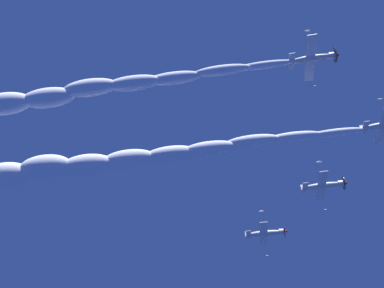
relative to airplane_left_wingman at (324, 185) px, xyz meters
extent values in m
ellipsoid|color=silver|center=(-12.32, -5.24, -0.59)|extent=(3.42, 6.51, 1.50)
cube|color=white|center=(-12.32, -5.05, -0.74)|extent=(7.63, 3.73, 3.32)
ellipsoid|color=silver|center=(-15.79, -3.81, 0.80)|extent=(0.58, 0.93, 0.33)
cube|color=white|center=(-11.40, -2.58, -0.64)|extent=(2.87, 1.70, 1.24)
cube|color=silver|center=(-11.19, -2.56, -0.19)|extent=(0.84, 1.21, 1.06)
ellipsoid|color=silver|center=(0.07, 0.23, -0.01)|extent=(3.37, 6.51, 1.36)
cylinder|color=white|center=(-0.87, -2.56, 0.02)|extent=(1.54, 1.26, 1.34)
cone|color=red|center=(-1.08, -3.16, 0.02)|extent=(0.82, 0.85, 0.64)
cylinder|color=#3F3F47|center=(-1.03, -3.02, 0.02)|extent=(2.78, 0.99, 2.93)
cube|color=white|center=(0.08, 0.43, -0.16)|extent=(7.59, 3.72, 3.35)
ellipsoid|color=silver|center=(3.55, -0.76, -1.73)|extent=(0.57, 0.93, 0.31)
ellipsoid|color=silver|center=(-3.40, 1.63, 1.42)|extent=(0.57, 0.93, 0.31)
cube|color=white|center=(1.00, 2.89, 0.01)|extent=(2.86, 1.70, 1.24)
cube|color=silver|center=(1.20, 2.90, 0.46)|extent=(0.84, 1.19, 1.04)
ellipsoid|color=#1E232D|center=(0.13, -0.09, 0.36)|extent=(1.30, 1.66, 0.85)
ellipsoid|color=silver|center=(-19.75, 8.19, 1.06)|extent=(3.38, 6.50, 1.45)
cylinder|color=white|center=(-20.70, 5.40, 1.15)|extent=(1.51, 1.27, 1.32)
cone|color=red|center=(-20.90, 4.80, 1.17)|extent=(0.80, 0.85, 0.63)
cylinder|color=#3F3F47|center=(-20.85, 4.94, 1.16)|extent=(2.70, 1.01, 2.86)
cube|color=white|center=(-19.74, 8.38, 0.90)|extent=(7.76, 3.77, 2.93)
ellipsoid|color=silver|center=(-16.19, 7.13, -0.45)|extent=(0.57, 0.93, 0.32)
ellipsoid|color=silver|center=(-23.29, 9.63, 2.26)|extent=(0.57, 0.93, 0.32)
cube|color=white|center=(-18.83, 10.85, 1.02)|extent=(2.92, 1.72, 1.10)
cube|color=silver|center=(-18.64, 10.87, 1.47)|extent=(0.79, 1.19, 1.07)
ellipsoid|color=#1E232D|center=(-19.71, 7.88, 1.44)|extent=(1.28, 1.67, 0.86)
ellipsoid|color=silver|center=(11.83, 6.72, 0.78)|extent=(3.31, 6.51, 1.44)
cylinder|color=white|center=(10.89, 3.93, 0.72)|extent=(1.55, 1.24, 1.36)
cone|color=red|center=(10.68, 3.34, 0.70)|extent=(0.82, 0.84, 0.65)
cylinder|color=#3F3F47|center=(10.73, 3.47, 0.71)|extent=(2.82, 0.93, 2.95)
cube|color=white|center=(11.84, 6.93, 0.64)|extent=(7.54, 3.71, 3.46)
ellipsoid|color=silver|center=(15.31, 5.79, -0.98)|extent=(0.57, 0.92, 0.32)
ellipsoid|color=silver|center=(8.37, 8.08, 2.26)|extent=(0.57, 0.92, 0.32)
cube|color=white|center=(12.76, 9.39, 0.88)|extent=(2.83, 1.70, 1.29)
cube|color=silver|center=(12.97, 9.38, 1.33)|extent=(0.85, 1.17, 1.04)
ellipsoid|color=#1E232D|center=(11.89, 6.39, 1.14)|extent=(1.29, 1.65, 0.87)
ellipsoid|color=white|center=(-9.91, 1.49, -0.81)|extent=(3.82, 8.35, 1.32)
ellipsoid|color=white|center=(-7.95, 7.63, -0.78)|extent=(4.17, 8.48, 1.69)
ellipsoid|color=white|center=(-6.11, 13.71, -0.90)|extent=(4.53, 8.61, 2.07)
ellipsoid|color=white|center=(-3.73, 19.92, -1.16)|extent=(4.89, 8.74, 2.44)
ellipsoid|color=white|center=(-1.52, 25.64, -1.06)|extent=(5.25, 8.86, 2.82)
ellipsoid|color=white|center=(0.50, 31.97, -1.19)|extent=(5.60, 8.99, 3.20)
ellipsoid|color=white|center=(2.59, 38.24, -1.49)|extent=(5.96, 9.12, 3.57)
ellipsoid|color=white|center=(4.15, 44.64, -1.48)|extent=(6.32, 9.25, 3.95)
ellipsoid|color=white|center=(6.83, 50.68, -1.67)|extent=(6.68, 9.37, 4.32)
ellipsoid|color=white|center=(-17.57, 14.58, 0.98)|extent=(3.82, 8.35, 1.32)
ellipsoid|color=white|center=(-15.70, 20.63, 0.68)|extent=(4.17, 8.48, 1.69)
ellipsoid|color=white|center=(-13.18, 27.31, 0.68)|extent=(4.53, 8.61, 2.07)
ellipsoid|color=white|center=(-11.38, 33.03, 0.46)|extent=(4.89, 8.74, 2.44)
ellipsoid|color=white|center=(-9.45, 39.20, 0.52)|extent=(5.25, 8.86, 2.82)
ellipsoid|color=white|center=(-6.77, 45.18, 0.25)|extent=(5.60, 8.99, 3.20)
ellipsoid|color=white|center=(-4.60, 51.46, 0.19)|extent=(5.96, 9.12, 3.57)
camera|label=1|loc=(-34.50, 28.66, -62.79)|focal=42.21mm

